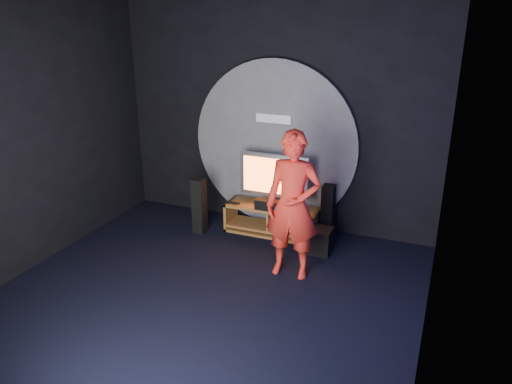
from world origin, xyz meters
TOP-DOWN VIEW (x-y plane):
  - floor at (0.00, 0.00)m, footprint 5.00×5.00m
  - back_wall at (0.00, 2.50)m, footprint 5.00×0.04m
  - front_wall at (0.00, -2.50)m, footprint 5.00×0.04m
  - left_wall at (-2.50, 0.00)m, footprint 0.04×5.00m
  - right_wall at (2.50, 0.00)m, footprint 0.04×5.00m
  - wall_disc_panel at (0.00, 2.44)m, footprint 2.60×0.11m
  - media_console at (0.12, 2.05)m, footprint 1.43×0.45m
  - tv at (0.12, 2.12)m, footprint 1.07×0.22m
  - center_speaker at (0.12, 1.90)m, footprint 0.40×0.15m
  - remote at (-0.46, 1.93)m, footprint 0.18×0.05m
  - tower_speaker_left at (-0.93, 1.69)m, footprint 0.17×0.19m
  - tower_speaker_right at (0.96, 2.14)m, footprint 0.17×0.19m
  - subwoofer at (0.97, 1.72)m, footprint 0.33×0.33m
  - player at (0.78, 1.00)m, footprint 0.72×0.50m

SIDE VIEW (x-z plane):
  - floor at x=0.00m, z-range 0.00..0.00m
  - subwoofer at x=0.97m, z-range 0.00..0.36m
  - media_console at x=0.12m, z-range -0.03..0.42m
  - tower_speaker_left at x=-0.93m, z-range 0.00..0.87m
  - tower_speaker_right at x=0.96m, z-range 0.00..0.87m
  - remote at x=-0.46m, z-range 0.45..0.47m
  - center_speaker at x=0.12m, z-range 0.45..0.60m
  - tv at x=0.12m, z-range 0.49..1.29m
  - player at x=0.78m, z-range 0.00..1.92m
  - wall_disc_panel at x=0.00m, z-range 0.00..2.60m
  - back_wall at x=0.00m, z-range 0.00..3.50m
  - front_wall at x=0.00m, z-range 0.00..3.50m
  - left_wall at x=-2.50m, z-range 0.00..3.50m
  - right_wall at x=2.50m, z-range 0.00..3.50m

